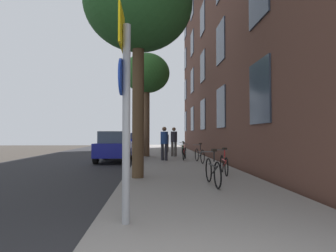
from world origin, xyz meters
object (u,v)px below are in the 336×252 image
(traffic_light, at_px, (146,117))
(car_0, at_px, (115,146))
(bicycle_3, at_px, (184,153))
(pedestrian_1, at_px, (174,140))
(bicycle_1, at_px, (224,164))
(pedestrian_0, at_px, (164,141))
(sign_post, at_px, (125,100))
(tree_far, at_px, (147,75))
(car_1, at_px, (133,140))
(bicycle_4, at_px, (183,149))
(bicycle_0, at_px, (213,171))
(bicycle_2, at_px, (200,155))
(pedestrian_2, at_px, (167,140))
(tree_near, at_px, (138,6))

(traffic_light, bearing_deg, car_0, -103.57)
(traffic_light, bearing_deg, bicycle_3, -70.76)
(pedestrian_1, height_order, car_0, pedestrian_1)
(bicycle_1, height_order, pedestrian_0, pedestrian_0)
(sign_post, height_order, bicycle_1, sign_post)
(tree_far, distance_m, bicycle_3, 5.72)
(tree_far, relative_size, bicycle_1, 4.08)
(pedestrian_0, height_order, car_1, pedestrian_0)
(bicycle_3, relative_size, pedestrian_1, 0.89)
(bicycle_3, relative_size, bicycle_4, 0.97)
(bicycle_0, bearing_deg, bicycle_3, 89.22)
(traffic_light, relative_size, bicycle_0, 2.41)
(traffic_light, distance_m, car_1, 9.11)
(bicycle_2, bearing_deg, car_1, 105.01)
(sign_post, relative_size, traffic_light, 0.83)
(pedestrian_1, bearing_deg, bicycle_2, -75.67)
(bicycle_0, height_order, pedestrian_1, pedestrian_1)
(bicycle_3, bearing_deg, bicycle_4, 84.75)
(bicycle_3, xyz_separation_m, car_1, (-3.90, 15.19, 0.36))
(pedestrian_0, relative_size, pedestrian_2, 1.12)
(pedestrian_2, bearing_deg, traffic_light, -170.00)
(traffic_light, xyz_separation_m, bicycle_3, (2.25, -6.45, -2.33))
(bicycle_0, bearing_deg, car_0, 115.31)
(bicycle_2, height_order, bicycle_3, bicycle_2)
(sign_post, height_order, tree_far, tree_far)
(traffic_light, xyz_separation_m, car_1, (-1.65, 8.74, -1.97))
(tree_far, xyz_separation_m, bicycle_0, (1.99, -9.69, -4.73))
(bicycle_3, bearing_deg, traffic_light, 109.24)
(sign_post, distance_m, tree_far, 13.03)
(bicycle_0, distance_m, pedestrian_2, 14.03)
(car_1, bearing_deg, pedestrian_2, -68.76)
(tree_far, relative_size, bicycle_2, 3.82)
(bicycle_0, height_order, bicycle_2, bicycle_0)
(pedestrian_1, bearing_deg, traffic_light, 114.04)
(car_0, bearing_deg, pedestrian_0, -14.66)
(tree_near, distance_m, bicycle_3, 8.04)
(bicycle_3, distance_m, car_0, 3.75)
(sign_post, relative_size, pedestrian_2, 2.09)
(bicycle_0, distance_m, bicycle_2, 5.85)
(pedestrian_0, relative_size, car_1, 0.42)
(bicycle_0, bearing_deg, bicycle_1, 66.98)
(bicycle_1, relative_size, bicycle_2, 0.94)
(pedestrian_0, bearing_deg, bicycle_1, -70.19)
(traffic_light, height_order, bicycle_4, traffic_light)
(sign_post, bearing_deg, bicycle_4, 79.93)
(car_1, bearing_deg, bicycle_3, -75.61)
(sign_post, bearing_deg, pedestrian_1, 82.07)
(pedestrian_2, bearing_deg, sign_post, -95.08)
(traffic_light, distance_m, car_0, 6.54)
(traffic_light, xyz_separation_m, pedestrian_2, (1.64, 0.29, -1.80))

